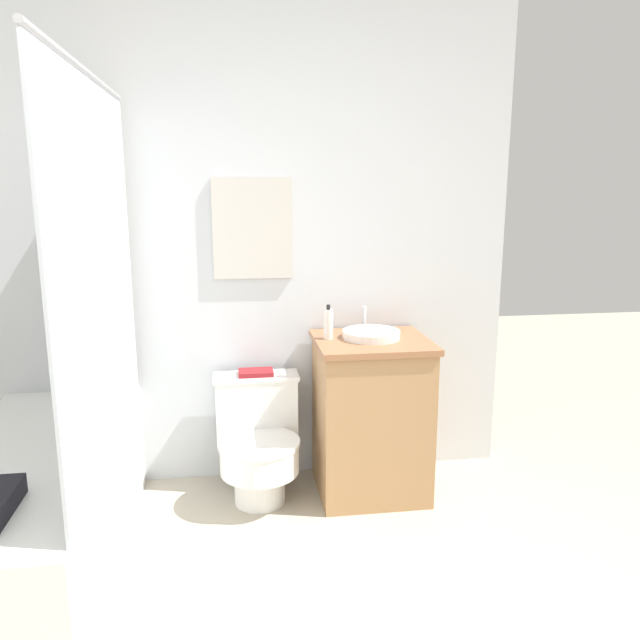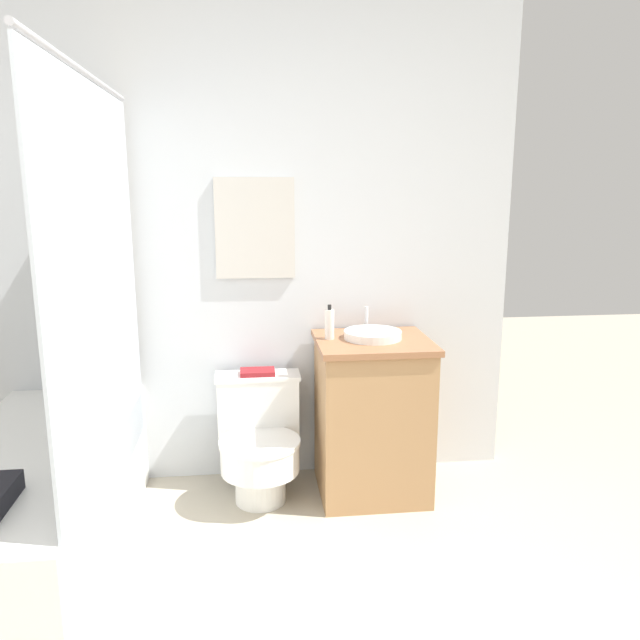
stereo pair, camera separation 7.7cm
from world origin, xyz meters
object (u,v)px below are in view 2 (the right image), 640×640
toilet (259,441)px  soap_bottle (329,324)px  book_on_tank (258,372)px  sink (373,334)px

toilet → soap_bottle: bearing=3.1°
soap_bottle → book_on_tank: 0.46m
sink → soap_bottle: 0.22m
soap_bottle → book_on_tank: (-0.36, 0.11, -0.27)m
soap_bottle → book_on_tank: size_ratio=0.98×
sink → toilet: bearing=-179.5°
toilet → sink: 0.79m
book_on_tank → toilet: bearing=-90.0°
sink → book_on_tank: (-0.58, 0.12, -0.21)m
toilet → sink: size_ratio=1.89×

